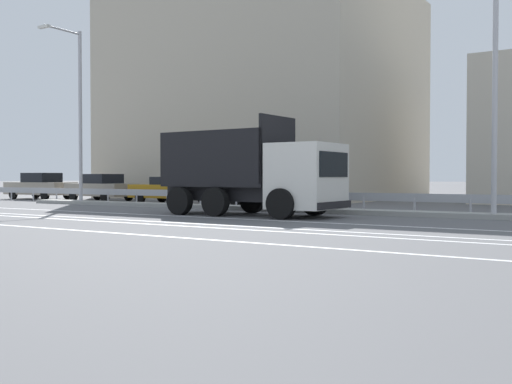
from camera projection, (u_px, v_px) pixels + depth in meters
name	position (u px, v px, depth m)	size (l,w,h in m)	color
ground_plane	(221.00, 214.00, 22.91)	(320.00, 320.00, 0.00)	#565659
lane_strip_0	(221.00, 218.00, 20.55)	(50.43, 0.16, 0.01)	silver
lane_strip_1	(174.00, 223.00, 18.50)	(50.43, 0.16, 0.01)	silver
lane_strip_2	(155.00, 224.00, 17.77)	(50.43, 0.16, 0.01)	silver
lane_strip_3	(88.00, 231.00, 15.60)	(50.43, 0.16, 0.01)	silver
median_island	(259.00, 208.00, 25.17)	(27.74, 1.10, 0.18)	gray
median_guardrail	(275.00, 196.00, 26.28)	(50.43, 0.09, 0.78)	#9EA0A5
dump_truck	(271.00, 180.00, 21.51)	(7.01, 2.79, 3.59)	silver
median_road_sign	(334.00, 179.00, 23.26)	(0.77, 0.16, 2.53)	white
street_lamp_0	(77.00, 108.00, 30.58)	(0.70, 2.42, 8.88)	#ADADB2
street_lamp_1	(494.00, 66.00, 19.78)	(0.70, 2.12, 9.21)	#ADADB2
parked_car_0	(41.00, 186.00, 37.95)	(4.80, 2.14, 1.67)	gray
parked_car_1	(101.00, 188.00, 35.19)	(4.80, 2.21, 1.58)	gray
parked_car_2	(172.00, 190.00, 31.84)	(4.61, 1.94, 1.42)	#B27A14
parked_car_3	(267.00, 190.00, 29.13)	(3.97, 2.20, 1.48)	black
background_building_0	(267.00, 98.00, 41.75)	(18.27, 15.52, 13.87)	#B7AD99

